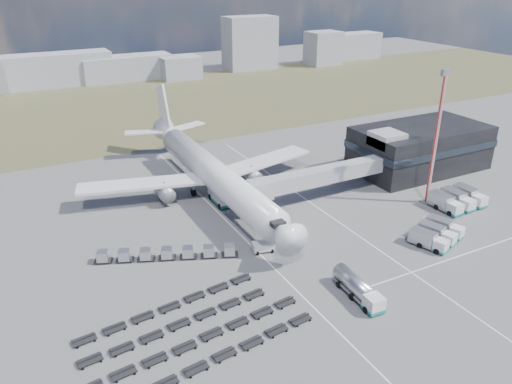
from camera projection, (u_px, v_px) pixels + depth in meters
name	position (u px, v px, depth m)	size (l,w,h in m)	color
ground	(294.00, 274.00, 75.65)	(420.00, 420.00, 0.00)	#565659
grass_strip	(120.00, 108.00, 164.56)	(420.00, 90.00, 0.01)	#4C472E
lane_markings	(335.00, 249.00, 82.20)	(47.12, 110.00, 0.01)	silver
terminal	(419.00, 147.00, 113.02)	(30.40, 16.40, 11.00)	black
jet_bridge	(310.00, 178.00, 96.80)	(30.30, 3.80, 7.05)	#939399
airliner	(210.00, 171.00, 99.65)	(51.59, 64.53, 17.62)	silver
skyline	(27.00, 69.00, 184.21)	(298.56, 22.37, 24.25)	#92959F
fuel_tanker	(358.00, 288.00, 69.56)	(2.78, 9.53, 3.05)	silver
pushback_tug	(263.00, 247.00, 81.34)	(3.53, 1.99, 1.56)	silver
catering_truck	(220.00, 195.00, 97.89)	(2.96, 6.90, 3.14)	silver
service_trucks_near	(437.00, 234.00, 84.21)	(9.97, 8.71, 2.55)	silver
service_trucks_far	(458.00, 199.00, 96.34)	(9.42, 7.25, 2.80)	silver
uld_row	(167.00, 253.00, 78.99)	(21.58, 10.05, 1.75)	black
baggage_dollies	(187.00, 334.00, 62.69)	(31.39, 17.09, 0.70)	black
floodlight_mast	(436.00, 139.00, 93.29)	(2.48, 2.02, 26.13)	red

